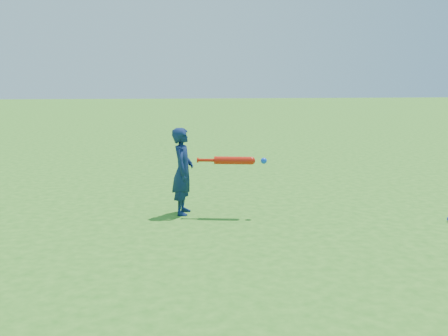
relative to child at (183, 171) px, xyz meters
name	(u,v)px	position (x,y,z in m)	size (l,w,h in m)	color
ground	(200,213)	(0.20, -0.02, -0.53)	(80.00, 80.00, 0.00)	#2D731B
child	(183,171)	(0.00, 0.00, 0.00)	(0.39, 0.25, 1.06)	#0F1F49
bat_swing	(236,161)	(0.62, -0.18, 0.15)	(0.82, 0.22, 0.09)	red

